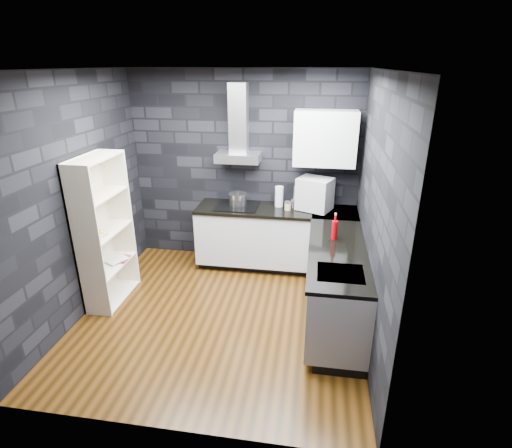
% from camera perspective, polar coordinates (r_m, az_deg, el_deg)
% --- Properties ---
extents(ground, '(3.20, 3.20, 0.00)m').
position_cam_1_polar(ground, '(4.83, -5.07, -12.85)').
color(ground, '#47290B').
extents(ceiling, '(3.20, 3.20, 0.00)m').
position_cam_1_polar(ceiling, '(3.96, -6.46, 21.13)').
color(ceiling, white).
extents(wall_back, '(3.20, 0.05, 2.70)m').
position_cam_1_polar(wall_back, '(5.72, -1.65, 7.84)').
color(wall_back, black).
rests_on(wall_back, ground).
extents(wall_front, '(3.20, 0.05, 2.70)m').
position_cam_1_polar(wall_front, '(2.81, -13.93, -8.72)').
color(wall_front, black).
rests_on(wall_front, ground).
extents(wall_left, '(0.05, 3.20, 2.70)m').
position_cam_1_polar(wall_left, '(4.86, -24.60, 3.21)').
color(wall_left, black).
rests_on(wall_left, ground).
extents(wall_right, '(0.05, 3.20, 2.70)m').
position_cam_1_polar(wall_right, '(4.12, 16.77, 1.15)').
color(wall_right, black).
rests_on(wall_right, ground).
extents(toekick_back, '(2.18, 0.50, 0.10)m').
position_cam_1_polar(toekick_back, '(5.86, 2.82, -5.47)').
color(toekick_back, black).
rests_on(toekick_back, ground).
extents(toekick_right, '(0.50, 1.78, 0.10)m').
position_cam_1_polar(toekick_right, '(4.78, 11.43, -12.91)').
color(toekick_right, black).
rests_on(toekick_right, ground).
extents(counter_back_cab, '(2.20, 0.60, 0.76)m').
position_cam_1_polar(counter_back_cab, '(5.64, 2.85, -1.78)').
color(counter_back_cab, silver).
rests_on(counter_back_cab, ground).
extents(counter_right_cab, '(0.60, 1.80, 0.76)m').
position_cam_1_polar(counter_right_cab, '(4.55, 11.33, -8.44)').
color(counter_right_cab, silver).
rests_on(counter_right_cab, ground).
extents(counter_back_top, '(2.20, 0.62, 0.04)m').
position_cam_1_polar(counter_back_top, '(5.48, 2.92, 2.01)').
color(counter_back_top, black).
rests_on(counter_back_top, counter_back_cab).
extents(counter_right_top, '(0.62, 1.80, 0.04)m').
position_cam_1_polar(counter_right_top, '(4.36, 11.59, -3.89)').
color(counter_right_top, black).
rests_on(counter_right_top, counter_right_cab).
extents(counter_corner_top, '(0.62, 0.62, 0.04)m').
position_cam_1_polar(counter_corner_top, '(5.47, 11.29, 1.56)').
color(counter_corner_top, black).
rests_on(counter_corner_top, counter_right_cab).
extents(hood_body, '(0.60, 0.34, 0.12)m').
position_cam_1_polar(hood_body, '(5.50, -2.57, 9.49)').
color(hood_body, silver).
rests_on(hood_body, wall_back).
extents(hood_chimney, '(0.24, 0.20, 0.90)m').
position_cam_1_polar(hood_chimney, '(5.48, -2.51, 14.86)').
color(hood_chimney, silver).
rests_on(hood_chimney, hood_body).
extents(upper_cabinet, '(0.80, 0.35, 0.70)m').
position_cam_1_polar(upper_cabinet, '(5.33, 9.85, 11.97)').
color(upper_cabinet, silver).
rests_on(upper_cabinet, wall_back).
extents(cooktop, '(0.58, 0.50, 0.01)m').
position_cam_1_polar(cooktop, '(5.56, -2.72, 2.60)').
color(cooktop, black).
rests_on(cooktop, counter_back_top).
extents(sink_rim, '(0.44, 0.40, 0.01)m').
position_cam_1_polar(sink_rim, '(3.91, 11.99, -6.89)').
color(sink_rim, silver).
rests_on(sink_rim, counter_right_top).
extents(pot, '(0.29, 0.29, 0.14)m').
position_cam_1_polar(pot, '(5.58, -2.61, 3.54)').
color(pot, silver).
rests_on(pot, cooktop).
extents(glass_vase, '(0.15, 0.15, 0.28)m').
position_cam_1_polar(glass_vase, '(5.52, 3.32, 3.95)').
color(glass_vase, silver).
rests_on(glass_vase, counter_back_top).
extents(storage_jar, '(0.11, 0.11, 0.10)m').
position_cam_1_polar(storage_jar, '(5.42, 4.55, 2.53)').
color(storage_jar, tan).
rests_on(storage_jar, counter_back_top).
extents(utensil_crock, '(0.11, 0.11, 0.14)m').
position_cam_1_polar(utensil_crock, '(5.48, 5.57, 2.91)').
color(utensil_crock, silver).
rests_on(utensil_crock, counter_back_top).
extents(appliance_garage, '(0.53, 0.48, 0.43)m').
position_cam_1_polar(appliance_garage, '(5.41, 8.40, 4.28)').
color(appliance_garage, '#AAABB2').
rests_on(appliance_garage, counter_back_top).
extents(red_bottle, '(0.07, 0.07, 0.22)m').
position_cam_1_polar(red_bottle, '(4.57, 11.15, -0.84)').
color(red_bottle, '#970008').
rests_on(red_bottle, counter_right_top).
extents(bookshelf, '(0.46, 0.84, 1.80)m').
position_cam_1_polar(bookshelf, '(5.04, -20.82, -1.05)').
color(bookshelf, beige).
rests_on(bookshelf, ground).
extents(fruit_bowl, '(0.29, 0.29, 0.06)m').
position_cam_1_polar(fruit_bowl, '(4.93, -21.58, -1.24)').
color(fruit_bowl, white).
rests_on(fruit_bowl, bookshelf).
extents(book_red, '(0.15, 0.02, 0.21)m').
position_cam_1_polar(book_red, '(5.28, -19.42, -3.73)').
color(book_red, maroon).
rests_on(book_red, bookshelf).
extents(book_second, '(0.17, 0.11, 0.25)m').
position_cam_1_polar(book_second, '(5.29, -19.89, -3.47)').
color(book_second, '#B2B2B2').
rests_on(book_second, bookshelf).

